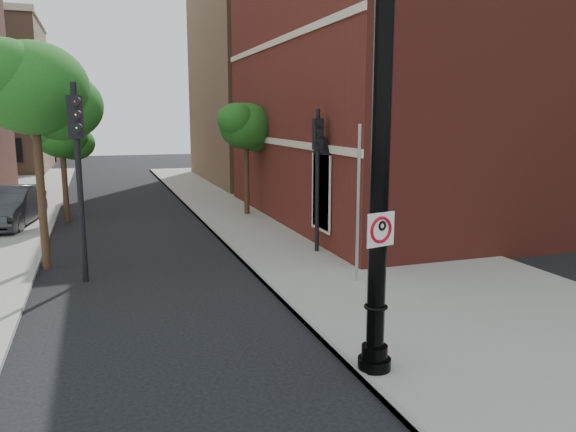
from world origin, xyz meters
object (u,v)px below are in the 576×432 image
object	(u,v)px
no_parking_sign	(381,229)
traffic_signal_left	(78,150)
parked_car	(9,207)
traffic_signal_right	(318,158)
lamppost	(379,195)

from	to	relation	value
no_parking_sign	traffic_signal_left	size ratio (longest dim) A/B	0.11
parked_car	traffic_signal_left	distance (m)	10.04
parked_car	traffic_signal_right	world-z (taller)	traffic_signal_right
parked_car	traffic_signal_left	size ratio (longest dim) A/B	0.95
no_parking_sign	lamppost	bearing A→B (deg)	62.79
parked_car	traffic_signal_right	bearing A→B (deg)	-29.73
lamppost	no_parking_sign	distance (m)	0.58
no_parking_sign	traffic_signal_right	world-z (taller)	traffic_signal_right
traffic_signal_left	traffic_signal_right	world-z (taller)	traffic_signal_left
no_parking_sign	traffic_signal_left	world-z (taller)	traffic_signal_left
no_parking_sign	parked_car	xyz separation A→B (m)	(-8.00, 17.04, -1.85)
traffic_signal_left	traffic_signal_right	bearing A→B (deg)	19.78
lamppost	traffic_signal_left	size ratio (longest dim) A/B	1.29
no_parking_sign	traffic_signal_left	distance (m)	9.36
lamppost	parked_car	distance (m)	18.84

